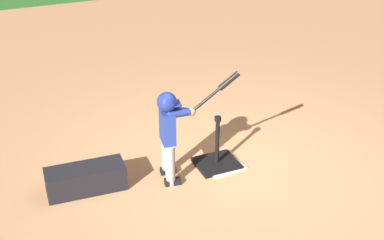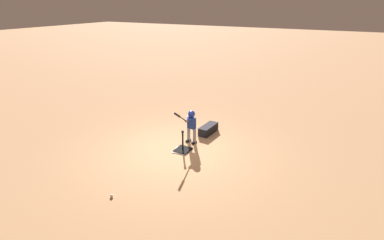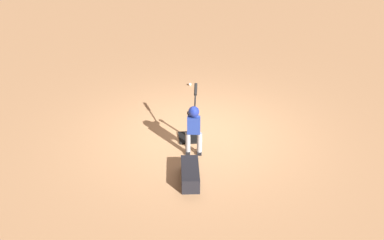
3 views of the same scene
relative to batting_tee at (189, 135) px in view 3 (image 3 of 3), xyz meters
The scene contains 6 objects.
ground_plane 0.26m from the batting_tee, 45.27° to the right, with size 90.00×90.00×0.00m, color #AD7F56.
home_plate 0.08m from the batting_tee, 23.39° to the right, with size 0.44×0.44×0.02m, color white.
batting_tee is the anchor object (origin of this frame).
batter_child 0.83m from the batting_tee, behind, with size 0.90×0.35×1.22m.
baseball 2.76m from the batting_tee, ahead, with size 0.07×0.07×0.07m, color white.
equipment_bag 1.51m from the batting_tee, behind, with size 0.84×0.32×0.28m, color black.
Camera 3 is at (-8.37, 0.88, 4.88)m, focal length 42.00 mm.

